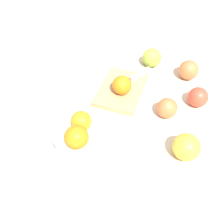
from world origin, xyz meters
TOP-DOWN VIEW (x-y plane):
  - ground_plane at (0.00, 0.00)m, footprint 2.40×2.40m
  - bowl at (-0.17, 0.16)m, footprint 0.19×0.19m
  - cutting_board at (0.08, 0.06)m, footprint 0.25×0.20m
  - orange_on_board at (0.06, 0.06)m, footprint 0.07×0.07m
  - knife at (0.13, 0.02)m, footprint 0.13×0.12m
  - apple_front_center at (-0.02, -0.10)m, footprint 0.07×0.07m
  - apple_front_right at (0.19, -0.19)m, footprint 0.08×0.08m
  - apple_front_right_2 at (0.04, -0.21)m, footprint 0.07×0.07m
  - apple_front_left at (-0.18, -0.15)m, footprint 0.08×0.08m
  - apple_front_right_3 at (0.25, -0.05)m, footprint 0.08×0.08m

SIDE VIEW (x-z plane):
  - ground_plane at x=0.00m, z-range 0.00..0.00m
  - cutting_board at x=0.08m, z-range 0.00..0.02m
  - knife at x=0.13m, z-range 0.02..0.03m
  - apple_front_center at x=-0.02m, z-range 0.00..0.07m
  - apple_front_right_2 at x=0.04m, z-range 0.00..0.07m
  - apple_front_right at x=0.19m, z-range 0.00..0.08m
  - apple_front_right_3 at x=0.25m, z-range 0.00..0.08m
  - apple_front_left at x=-0.18m, z-range 0.00..0.08m
  - bowl at x=-0.17m, z-range -0.01..0.10m
  - orange_on_board at x=0.06m, z-range 0.02..0.09m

